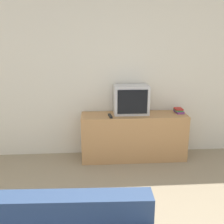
# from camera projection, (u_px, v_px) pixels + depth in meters

# --- Properties ---
(wall_back) EXTENTS (9.00, 0.06, 2.60)m
(wall_back) POSITION_uv_depth(u_px,v_px,m) (99.00, 72.00, 3.95)
(wall_back) COLOR silver
(wall_back) RESTS_ON ground_plane
(tv_stand) EXTENTS (1.57, 0.44, 0.70)m
(tv_stand) POSITION_uv_depth(u_px,v_px,m) (134.00, 136.00, 3.98)
(tv_stand) COLOR tan
(tv_stand) RESTS_ON ground_plane
(television) EXTENTS (0.51, 0.32, 0.43)m
(television) POSITION_uv_depth(u_px,v_px,m) (131.00, 100.00, 3.88)
(television) COLOR silver
(television) RESTS_ON tv_stand
(book_stack) EXTENTS (0.12, 0.20, 0.07)m
(book_stack) POSITION_uv_depth(u_px,v_px,m) (179.00, 111.00, 3.97)
(book_stack) COLOR #7A3884
(book_stack) RESTS_ON tv_stand
(remote_on_stand) EXTENTS (0.06, 0.19, 0.02)m
(remote_on_stand) POSITION_uv_depth(u_px,v_px,m) (110.00, 116.00, 3.76)
(remote_on_stand) COLOR black
(remote_on_stand) RESTS_ON tv_stand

